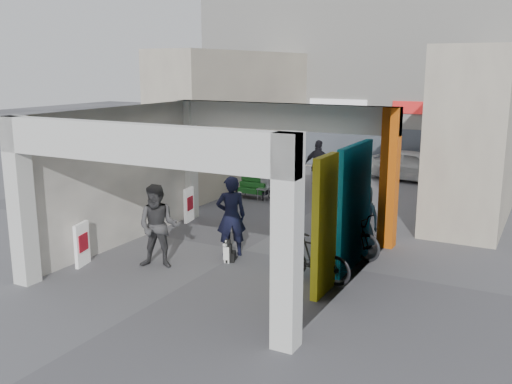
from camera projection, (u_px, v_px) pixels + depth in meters
The scene contains 21 objects.
ground at pixel (244, 250), 14.10m from camera, with size 90.00×90.00×0.00m, color #57565C.
arcade_canopy at pixel (247, 166), 12.65m from camera, with size 6.40×6.45×6.40m.
far_building at pixel (397, 77), 25.30m from camera, with size 18.00×4.08×8.00m.
plaza_bldg_left at pixel (237, 118), 22.08m from camera, with size 2.00×9.00×5.00m, color beige.
plaza_bldg_right at pixel (484, 130), 17.96m from camera, with size 2.00×9.00×5.00m, color beige.
bollard_left at pixel (240, 207), 16.70m from camera, with size 0.09×0.09×0.85m, color #95989D.
bollard_center at pixel (285, 208), 16.24m from camera, with size 0.09×0.09×0.99m, color #95989D.
bollard_right at pixel (344, 218), 15.47m from camera, with size 0.09×0.09×0.84m, color #95989D.
advert_board_near at pixel (82, 244), 12.95m from camera, with size 0.22×0.55×1.00m.
advert_board_far at pixel (189, 205), 16.63m from camera, with size 0.18×0.56×1.00m.
cafe_set at pixel (280, 191), 19.44m from camera, with size 1.34×1.08×0.81m.
produce_stand at pixel (254, 189), 19.66m from camera, with size 1.14×0.62×0.75m.
crate_stack at pixel (353, 185), 20.53m from camera, with size 0.48×0.39×0.56m.
border_collie at pixel (229, 252), 13.24m from camera, with size 0.22×0.43×0.59m.
man_with_dog at pixel (231, 216), 13.56m from camera, with size 0.71×0.47×1.94m, color black.
man_back_turned at pixel (158, 226), 12.75m from camera, with size 0.93×0.72×1.91m, color #3A3A3C.
man_elderly at pixel (364, 217), 14.17m from camera, with size 0.78×0.50×1.59m, color #5687A7.
man_crates at pixel (319, 166), 20.46m from camera, with size 1.10×0.46×1.88m, color black.
bicycle_front at pixel (345, 234), 13.66m from camera, with size 0.70×2.01×1.06m, color black.
bicycle_rear at pixel (315, 258), 12.01m from camera, with size 0.48×1.69×1.01m, color black.
white_van at pixel (416, 166), 22.40m from camera, with size 1.48×3.67×1.25m, color silver.
Camera 1 is at (6.56, -11.74, 4.47)m, focal length 40.00 mm.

